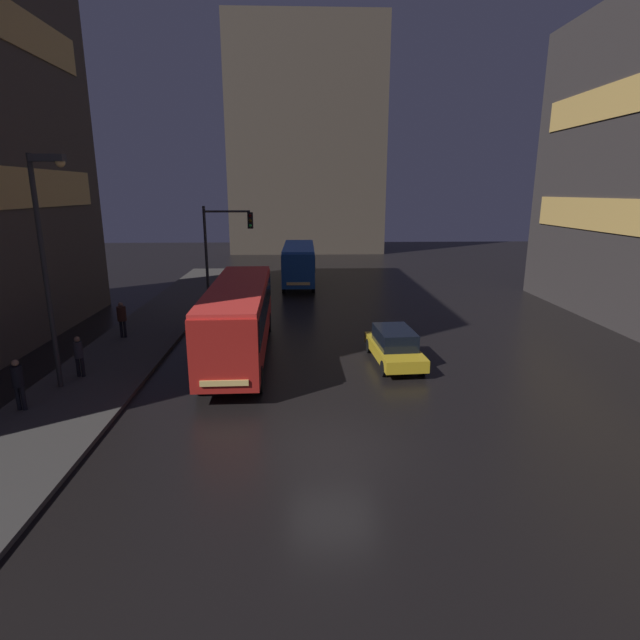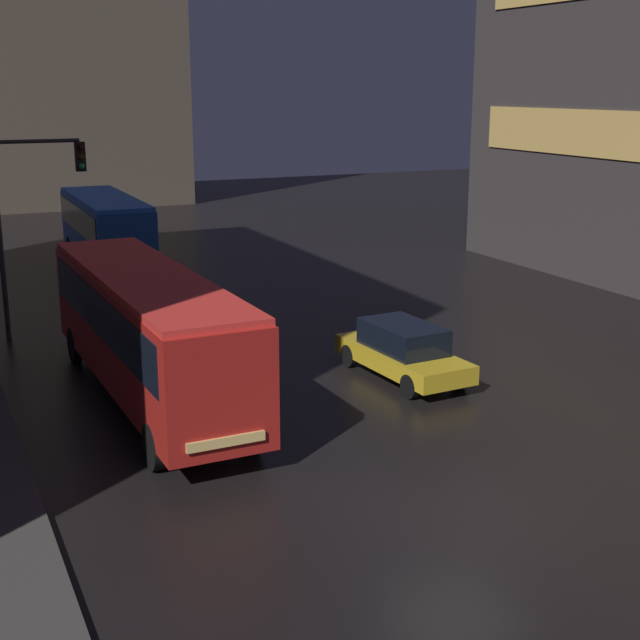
{
  "view_description": "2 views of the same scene",
  "coord_description": "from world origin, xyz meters",
  "px_view_note": "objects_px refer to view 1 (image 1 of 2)",
  "views": [
    {
      "loc": [
        -0.87,
        -12.94,
        7.23
      ],
      "look_at": [
        -0.08,
        8.02,
        1.78
      ],
      "focal_mm": 28.0,
      "sensor_mm": 36.0,
      "label": 1
    },
    {
      "loc": [
        -8.67,
        -12.73,
        7.73
      ],
      "look_at": [
        0.73,
        7.66,
        1.82
      ],
      "focal_mm": 50.0,
      "sensor_mm": 36.0,
      "label": 2
    }
  ],
  "objects_px": {
    "pedestrian_mid": "(79,354)",
    "traffic_light_main": "(222,244)",
    "car_taxi": "(394,346)",
    "street_lamp_sidewalk": "(47,240)",
    "pedestrian_near": "(122,316)",
    "bus_near": "(239,313)",
    "pedestrian_far": "(18,381)",
    "bus_far": "(299,261)"
  },
  "relations": [
    {
      "from": "pedestrian_far",
      "to": "traffic_light_main",
      "type": "distance_m",
      "value": 14.18
    },
    {
      "from": "pedestrian_near",
      "to": "traffic_light_main",
      "type": "relative_size",
      "value": 0.28
    },
    {
      "from": "car_taxi",
      "to": "traffic_light_main",
      "type": "distance_m",
      "value": 12.39
    },
    {
      "from": "bus_near",
      "to": "pedestrian_mid",
      "type": "xyz_separation_m",
      "value": [
        -5.95,
        -2.6,
        -0.94
      ]
    },
    {
      "from": "pedestrian_mid",
      "to": "traffic_light_main",
      "type": "height_order",
      "value": "traffic_light_main"
    },
    {
      "from": "pedestrian_mid",
      "to": "bus_far",
      "type": "bearing_deg",
      "value": -18.77
    },
    {
      "from": "bus_far",
      "to": "car_taxi",
      "type": "distance_m",
      "value": 19.04
    },
    {
      "from": "bus_far",
      "to": "pedestrian_near",
      "type": "height_order",
      "value": "bus_far"
    },
    {
      "from": "pedestrian_near",
      "to": "pedestrian_far",
      "type": "xyz_separation_m",
      "value": [
        -0.46,
        -8.49,
        -0.06
      ]
    },
    {
      "from": "bus_far",
      "to": "pedestrian_near",
      "type": "xyz_separation_m",
      "value": [
        -8.7,
        -14.68,
        -0.69
      ]
    },
    {
      "from": "car_taxi",
      "to": "street_lamp_sidewalk",
      "type": "relative_size",
      "value": 0.55
    },
    {
      "from": "bus_near",
      "to": "pedestrian_near",
      "type": "height_order",
      "value": "bus_near"
    },
    {
      "from": "bus_far",
      "to": "pedestrian_mid",
      "type": "xyz_separation_m",
      "value": [
        -8.52,
        -20.1,
        -0.84
      ]
    },
    {
      "from": "pedestrian_near",
      "to": "bus_far",
      "type": "bearing_deg",
      "value": -122.6
    },
    {
      "from": "bus_near",
      "to": "car_taxi",
      "type": "xyz_separation_m",
      "value": [
        6.73,
        -1.05,
        -1.26
      ]
    },
    {
      "from": "bus_far",
      "to": "pedestrian_near",
      "type": "distance_m",
      "value": 17.08
    },
    {
      "from": "bus_far",
      "to": "traffic_light_main",
      "type": "xyz_separation_m",
      "value": [
        -4.32,
        -10.22,
        2.35
      ]
    },
    {
      "from": "bus_near",
      "to": "pedestrian_far",
      "type": "distance_m",
      "value": 8.74
    },
    {
      "from": "bus_near",
      "to": "traffic_light_main",
      "type": "bearing_deg",
      "value": -77.75
    },
    {
      "from": "pedestrian_near",
      "to": "pedestrian_far",
      "type": "bearing_deg",
      "value": 84.93
    },
    {
      "from": "bus_far",
      "to": "pedestrian_far",
      "type": "xyz_separation_m",
      "value": [
        -9.16,
        -23.18,
        -0.74
      ]
    },
    {
      "from": "street_lamp_sidewalk",
      "to": "car_taxi",
      "type": "bearing_deg",
      "value": 11.5
    },
    {
      "from": "street_lamp_sidewalk",
      "to": "traffic_light_main",
      "type": "bearing_deg",
      "value": 68.56
    },
    {
      "from": "car_taxi",
      "to": "pedestrian_near",
      "type": "height_order",
      "value": "pedestrian_near"
    },
    {
      "from": "pedestrian_near",
      "to": "pedestrian_far",
      "type": "distance_m",
      "value": 8.5
    },
    {
      "from": "bus_near",
      "to": "bus_far",
      "type": "bearing_deg",
      "value": -99.6
    },
    {
      "from": "street_lamp_sidewalk",
      "to": "bus_near",
      "type": "bearing_deg",
      "value": 31.1
    },
    {
      "from": "bus_near",
      "to": "pedestrian_near",
      "type": "relative_size",
      "value": 6.25
    },
    {
      "from": "pedestrian_mid",
      "to": "car_taxi",
      "type": "bearing_deg",
      "value": -78.82
    },
    {
      "from": "pedestrian_near",
      "to": "street_lamp_sidewalk",
      "type": "relative_size",
      "value": 0.22
    },
    {
      "from": "pedestrian_mid",
      "to": "pedestrian_near",
      "type": "bearing_deg",
      "value": 6.15
    },
    {
      "from": "traffic_light_main",
      "to": "car_taxi",
      "type": "bearing_deg",
      "value": -44.5
    },
    {
      "from": "bus_far",
      "to": "pedestrian_near",
      "type": "bearing_deg",
      "value": 59.82
    },
    {
      "from": "traffic_light_main",
      "to": "street_lamp_sidewalk",
      "type": "height_order",
      "value": "street_lamp_sidewalk"
    },
    {
      "from": "bus_near",
      "to": "pedestrian_mid",
      "type": "relative_size",
      "value": 6.85
    },
    {
      "from": "bus_far",
      "to": "car_taxi",
      "type": "xyz_separation_m",
      "value": [
        4.16,
        -18.54,
        -1.16
      ]
    },
    {
      "from": "pedestrian_near",
      "to": "pedestrian_mid",
      "type": "distance_m",
      "value": 5.42
    },
    {
      "from": "bus_near",
      "to": "pedestrian_far",
      "type": "xyz_separation_m",
      "value": [
        -6.59,
        -5.68,
        -0.84
      ]
    },
    {
      "from": "bus_near",
      "to": "car_taxi",
      "type": "relative_size",
      "value": 2.45
    },
    {
      "from": "pedestrian_near",
      "to": "pedestrian_mid",
      "type": "height_order",
      "value": "pedestrian_near"
    },
    {
      "from": "pedestrian_mid",
      "to": "street_lamp_sidewalk",
      "type": "distance_m",
      "value": 4.61
    },
    {
      "from": "pedestrian_mid",
      "to": "traffic_light_main",
      "type": "distance_m",
      "value": 11.2
    }
  ]
}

